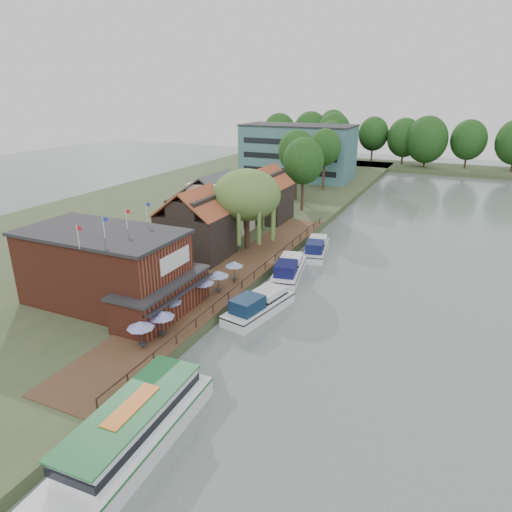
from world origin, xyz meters
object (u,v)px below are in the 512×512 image
at_px(cottage_b, 215,203).
at_px(umbrella_5, 234,272).
at_px(umbrella_3, 202,289).
at_px(swan, 157,389).
at_px(hotel_block, 298,152).
at_px(umbrella_0, 141,335).
at_px(cruiser_1, 289,267).
at_px(pub, 121,270).
at_px(umbrella_4, 218,282).
at_px(cruiser_0, 259,303).
at_px(tour_boat, 126,434).
at_px(cottage_c, 266,194).
at_px(cruiser_2, 316,246).
at_px(umbrella_1, 162,324).
at_px(umbrella_2, 169,309).
at_px(willow, 247,210).
at_px(cottage_a, 196,223).

relative_size(cottage_b, umbrella_5, 4.04).
height_order(umbrella_3, swan, umbrella_3).
height_order(hotel_block, umbrella_0, hotel_block).
xyz_separation_m(hotel_block, cruiser_1, (18.99, -55.43, -5.92)).
bearing_deg(pub, swan, -40.73).
relative_size(umbrella_4, cruiser_0, 0.24).
xyz_separation_m(hotel_block, umbrella_5, (15.12, -61.65, -4.86)).
bearing_deg(swan, tour_boat, -69.11).
distance_m(hotel_block, umbrella_4, 66.63).
distance_m(pub, cruiser_1, 19.37).
xyz_separation_m(cottage_c, cruiser_2, (11.54, -9.62, -4.09)).
bearing_deg(swan, umbrella_1, 120.68).
xyz_separation_m(cottage_c, umbrella_5, (7.12, -24.65, -2.96)).
height_order(hotel_block, cottage_b, hotel_block).
distance_m(cruiser_1, swan, 24.27).
xyz_separation_m(cottage_b, umbrella_0, (10.57, -30.65, -2.96)).
relative_size(umbrella_2, cruiser_2, 0.25).
height_order(umbrella_0, umbrella_5, same).
distance_m(cottage_b, umbrella_3, 23.62).
relative_size(umbrella_1, cruiser_1, 0.24).
distance_m(cottage_b, umbrella_4, 21.90).
xyz_separation_m(hotel_block, willow, (11.50, -51.00, -0.94)).
xyz_separation_m(umbrella_2, cruiser_1, (5.06, 16.49, -1.06)).
bearing_deg(willow, umbrella_2, -83.38).
xyz_separation_m(cottage_a, umbrella_0, (7.57, -20.65, -2.96)).
bearing_deg(hotel_block, willow, -77.29).
distance_m(cottage_c, umbrella_5, 25.83).
bearing_deg(umbrella_4, cruiser_1, 66.33).
relative_size(umbrella_0, umbrella_3, 0.96).
bearing_deg(cruiser_2, umbrella_2, -113.14).
distance_m(cottage_a, cruiser_1, 12.66).
height_order(cruiser_2, tour_boat, tour_boat).
bearing_deg(cottage_b, cottage_a, -73.30).
distance_m(cottage_a, cruiser_0, 16.33).
relative_size(cottage_c, tour_boat, 0.59).
bearing_deg(cruiser_1, umbrella_2, -117.90).
xyz_separation_m(cottage_c, tour_boat, (12.24, -48.41, -3.66)).
bearing_deg(cottage_c, cruiser_1, -59.18).
bearing_deg(swan, willow, 102.87).
relative_size(cottage_c, umbrella_0, 3.58).
distance_m(umbrella_5, cruiser_1, 7.41).
bearing_deg(hotel_block, cottage_b, -85.03).
xyz_separation_m(cottage_c, umbrella_3, (6.35, -30.03, -2.96)).
relative_size(umbrella_2, umbrella_5, 1.00).
bearing_deg(umbrella_5, umbrella_1, -90.58).
bearing_deg(cottage_c, umbrella_0, -80.59).
bearing_deg(pub, cottage_b, 99.09).
distance_m(umbrella_4, umbrella_5, 3.12).
bearing_deg(willow, cruiser_0, -60.24).
xyz_separation_m(cottage_b, cruiser_2, (15.54, -0.62, -4.09)).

